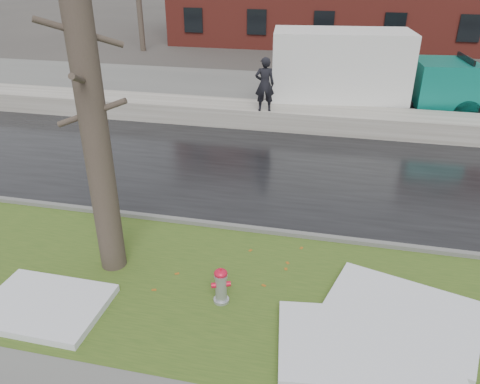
% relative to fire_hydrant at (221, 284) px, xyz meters
% --- Properties ---
extents(ground, '(120.00, 120.00, 0.00)m').
position_rel_fire_hydrant_xyz_m(ground, '(0.33, 1.57, -0.44)').
color(ground, '#47423D').
rests_on(ground, ground).
extents(verge, '(60.00, 4.50, 0.04)m').
position_rel_fire_hydrant_xyz_m(verge, '(0.33, 0.32, -0.42)').
color(verge, '#304A18').
rests_on(verge, ground).
extents(road, '(60.00, 7.00, 0.03)m').
position_rel_fire_hydrant_xyz_m(road, '(0.33, 6.07, -0.42)').
color(road, black).
rests_on(road, ground).
extents(parking_lot, '(60.00, 9.00, 0.03)m').
position_rel_fire_hydrant_xyz_m(parking_lot, '(0.33, 14.57, -0.42)').
color(parking_lot, slate).
rests_on(parking_lot, ground).
extents(curb, '(60.00, 0.15, 0.14)m').
position_rel_fire_hydrant_xyz_m(curb, '(0.33, 2.57, -0.37)').
color(curb, slate).
rests_on(curb, ground).
extents(snowbank, '(60.00, 1.60, 0.75)m').
position_rel_fire_hydrant_xyz_m(snowbank, '(0.33, 10.27, -0.06)').
color(snowbank, '#B9B3A9').
rests_on(snowbank, ground).
extents(fire_hydrant, '(0.37, 0.35, 0.75)m').
position_rel_fire_hydrant_xyz_m(fire_hydrant, '(0.00, 0.00, 0.00)').
color(fire_hydrant, '#A3A6AB').
rests_on(fire_hydrant, verge).
extents(tree, '(1.33, 1.56, 6.39)m').
position_rel_fire_hydrant_xyz_m(tree, '(-2.49, 0.64, 2.82)').
color(tree, brown).
rests_on(tree, verge).
extents(box_truck, '(10.00, 3.26, 3.30)m').
position_rel_fire_hydrant_xyz_m(box_truck, '(2.64, 12.23, 1.31)').
color(box_truck, black).
rests_on(box_truck, ground).
extents(worker, '(0.79, 0.62, 1.92)m').
position_rel_fire_hydrant_xyz_m(worker, '(-0.93, 9.67, 1.27)').
color(worker, black).
rests_on(worker, snowbank).
extents(snow_patch_near, '(3.06, 2.65, 0.16)m').
position_rel_fire_hydrant_xyz_m(snow_patch_near, '(3.23, 0.23, -0.32)').
color(snow_patch_near, silver).
rests_on(snow_patch_near, verge).
extents(snow_patch_far, '(2.22, 1.62, 0.14)m').
position_rel_fire_hydrant_xyz_m(snow_patch_far, '(-3.11, -0.93, -0.33)').
color(snow_patch_far, silver).
rests_on(snow_patch_far, verge).
extents(snow_patch_side, '(3.02, 2.16, 0.18)m').
position_rel_fire_hydrant_xyz_m(snow_patch_side, '(2.60, -0.68, -0.31)').
color(snow_patch_side, silver).
rests_on(snow_patch_side, verge).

